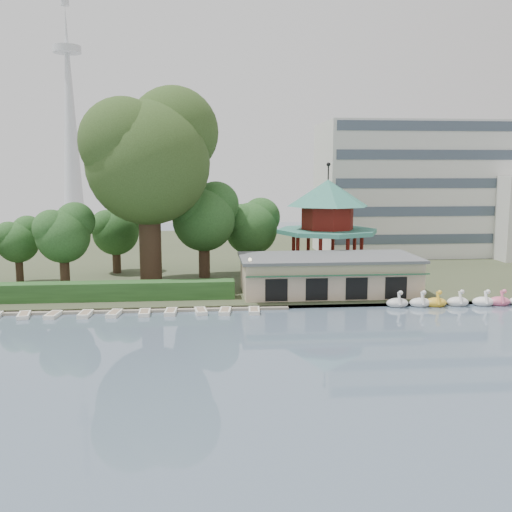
{
  "coord_description": "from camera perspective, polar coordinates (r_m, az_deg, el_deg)",
  "views": [
    {
      "loc": [
        -2.89,
        -36.12,
        13.11
      ],
      "look_at": [
        2.0,
        18.0,
        5.0
      ],
      "focal_mm": 40.0,
      "sensor_mm": 36.0,
      "label": 1
    }
  ],
  "objects": [
    {
      "name": "big_tree",
      "position": [
        64.64,
        -10.59,
        10.12
      ],
      "size": [
        14.95,
        13.93,
        22.19
      ],
      "color": "#3A281C",
      "rests_on": "shore"
    },
    {
      "name": "embankment",
      "position": [
        55.04,
        -2.02,
        -5.13
      ],
      "size": [
        220.0,
        0.6,
        0.3
      ],
      "primitive_type": "cube",
      "color": "gray",
      "rests_on": "ground"
    },
    {
      "name": "shore",
      "position": [
        89.11,
        -3.25,
        0.14
      ],
      "size": [
        220.0,
        70.0,
        0.4
      ],
      "primitive_type": "cube",
      "color": "#424930",
      "rests_on": "ground"
    },
    {
      "name": "boathouse",
      "position": [
        60.47,
        7.23,
        -1.81
      ],
      "size": [
        18.6,
        9.39,
        3.9
      ],
      "color": "#C9B093",
      "rests_on": "shore"
    },
    {
      "name": "office_building",
      "position": [
        92.31,
        17.6,
        6.0
      ],
      "size": [
        38.0,
        18.0,
        20.0
      ],
      "color": "silver",
      "rests_on": "shore"
    },
    {
      "name": "swan_boats",
      "position": [
        60.11,
        20.66,
        -4.28
      ],
      "size": [
        17.45,
        2.13,
        1.92
      ],
      "color": "silver",
      "rests_on": "ground"
    },
    {
      "name": "small_trees",
      "position": [
        68.8,
        -10.91,
        2.9
      ],
      "size": [
        39.64,
        16.37,
        11.5
      ],
      "color": "#3A281C",
      "rests_on": "shore"
    },
    {
      "name": "dock",
      "position": [
        55.63,
        -14.5,
        -5.29
      ],
      "size": [
        34.0,
        1.6,
        0.24
      ],
      "primitive_type": "cube",
      "color": "gray",
      "rests_on": "ground"
    },
    {
      "name": "lamp_post",
      "position": [
        56.15,
        -0.6,
        -1.53
      ],
      "size": [
        0.36,
        0.36,
        4.28
      ],
      "color": "black",
      "rests_on": "shore"
    },
    {
      "name": "moored_rowboats",
      "position": [
        54.35,
        -15.41,
        -5.58
      ],
      "size": [
        29.61,
        2.64,
        0.36
      ],
      "color": "white",
      "rests_on": "ground"
    },
    {
      "name": "hedge",
      "position": [
        59.09,
        -16.91,
        -3.41
      ],
      "size": [
        30.0,
        2.0,
        1.8
      ],
      "primitive_type": "cube",
      "color": "#2A5624",
      "rests_on": "shore"
    },
    {
      "name": "broadcast_tower",
      "position": [
        181.61,
        -18.17,
        14.68
      ],
      "size": [
        8.0,
        8.0,
        96.0
      ],
      "color": "silver",
      "rests_on": "ground"
    },
    {
      "name": "ground_plane",
      "position": [
        38.53,
        -0.57,
        -11.4
      ],
      "size": [
        220.0,
        220.0,
        0.0
      ],
      "primitive_type": "plane",
      "color": "slate",
      "rests_on": "ground"
    },
    {
      "name": "pavilion",
      "position": [
        69.95,
        7.16,
        3.81
      ],
      "size": [
        12.4,
        12.4,
        13.5
      ],
      "color": "#C9B093",
      "rests_on": "shore"
    }
  ]
}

